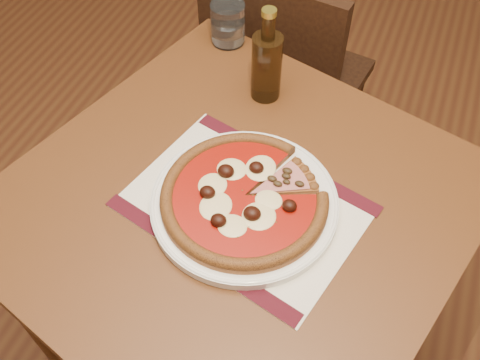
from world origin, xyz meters
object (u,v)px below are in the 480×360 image
(water_glass, at_px, (228,23))
(chair_far, at_px, (282,77))
(table, at_px, (236,228))
(bottle, at_px, (267,64))
(pizza, at_px, (244,197))
(plate, at_px, (244,203))

(water_glass, bearing_deg, chair_far, 69.35)
(table, distance_m, water_glass, 0.50)
(table, xyz_separation_m, bottle, (-0.05, 0.29, 0.19))
(water_glass, xyz_separation_m, bottle, (0.15, -0.14, 0.03))
(bottle, bearing_deg, chair_far, 100.63)
(pizza, distance_m, water_glass, 0.49)
(table, xyz_separation_m, plate, (0.02, -0.01, 0.11))
(plate, bearing_deg, water_glass, 115.81)
(chair_far, bearing_deg, bottle, 108.76)
(water_glass, bearing_deg, table, -65.85)
(table, relative_size, plate, 2.88)
(chair_far, height_order, bottle, bottle)
(plate, distance_m, water_glass, 0.49)
(bottle, bearing_deg, plate, -77.35)
(plate, distance_m, bottle, 0.31)
(pizza, relative_size, bottle, 1.43)
(water_glass, bearing_deg, plate, -64.19)
(water_glass, bearing_deg, pizza, -64.23)
(table, xyz_separation_m, pizza, (0.02, -0.01, 0.13))
(water_glass, height_order, bottle, bottle)
(pizza, bearing_deg, table, 148.04)
(plate, relative_size, pizza, 1.13)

